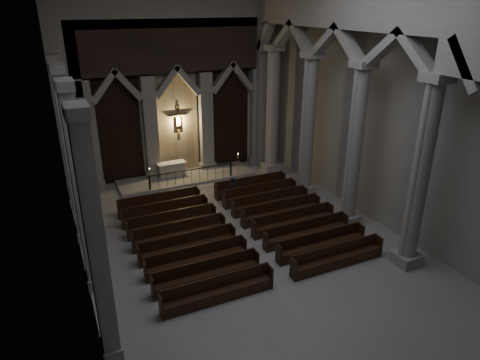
{
  "coord_description": "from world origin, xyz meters",
  "views": [
    {
      "loc": [
        -7.43,
        -13.62,
        10.32
      ],
      "look_at": [
        0.25,
        3.0,
        2.71
      ],
      "focal_mm": 32.0,
      "sensor_mm": 36.0,
      "label": 1
    }
  ],
  "objects_px": {
    "worshipper": "(233,190)",
    "candle_stand_right": "(238,170)",
    "altar_rail": "(192,174)",
    "pews": "(238,229)",
    "altar": "(172,169)",
    "candle_stand_left": "(151,184)"
  },
  "relations": [
    {
      "from": "altar",
      "to": "pews",
      "type": "xyz_separation_m",
      "value": [
        0.8,
        -8.32,
        -0.29
      ]
    },
    {
      "from": "altar",
      "to": "altar_rail",
      "type": "distance_m",
      "value": 1.74
    },
    {
      "from": "worshipper",
      "to": "altar",
      "type": "bearing_deg",
      "value": 112.08
    },
    {
      "from": "candle_stand_right",
      "to": "altar_rail",
      "type": "bearing_deg",
      "value": -178.97
    },
    {
      "from": "worshipper",
      "to": "candle_stand_right",
      "type": "bearing_deg",
      "value": 58.74
    },
    {
      "from": "altar_rail",
      "to": "candle_stand_right",
      "type": "relative_size",
      "value": 3.41
    },
    {
      "from": "candle_stand_right",
      "to": "pews",
      "type": "bearing_deg",
      "value": -114.56
    },
    {
      "from": "candle_stand_left",
      "to": "candle_stand_right",
      "type": "bearing_deg",
      "value": -2.69
    },
    {
      "from": "altar",
      "to": "candle_stand_left",
      "type": "bearing_deg",
      "value": -143.53
    },
    {
      "from": "altar_rail",
      "to": "candle_stand_right",
      "type": "bearing_deg",
      "value": 1.03
    },
    {
      "from": "altar",
      "to": "candle_stand_right",
      "type": "xyz_separation_m",
      "value": [
        3.92,
        -1.49,
        -0.18
      ]
    },
    {
      "from": "altar_rail",
      "to": "pews",
      "type": "xyz_separation_m",
      "value": [
        -0.0,
        -6.77,
        -0.37
      ]
    },
    {
      "from": "altar_rail",
      "to": "pews",
      "type": "bearing_deg",
      "value": -90.0
    },
    {
      "from": "pews",
      "to": "altar_rail",
      "type": "bearing_deg",
      "value": 90.0
    },
    {
      "from": "candle_stand_right",
      "to": "worshipper",
      "type": "relative_size",
      "value": 1.13
    },
    {
      "from": "candle_stand_left",
      "to": "pews",
      "type": "distance_m",
      "value": 7.5
    },
    {
      "from": "candle_stand_right",
      "to": "pews",
      "type": "xyz_separation_m",
      "value": [
        -3.12,
        -6.83,
        -0.1
      ]
    },
    {
      "from": "altar",
      "to": "candle_stand_right",
      "type": "distance_m",
      "value": 4.2
    },
    {
      "from": "candle_stand_right",
      "to": "pews",
      "type": "distance_m",
      "value": 7.51
    },
    {
      "from": "altar",
      "to": "candle_stand_left",
      "type": "distance_m",
      "value": 2.08
    },
    {
      "from": "candle_stand_right",
      "to": "worshipper",
      "type": "distance_m",
      "value": 3.67
    },
    {
      "from": "altar",
      "to": "candle_stand_left",
      "type": "xyz_separation_m",
      "value": [
        -1.66,
        -1.23,
        -0.23
      ]
    }
  ]
}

